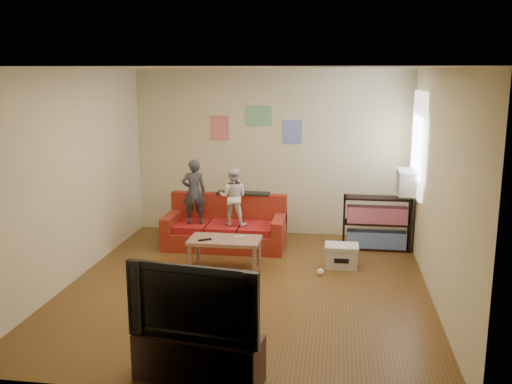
# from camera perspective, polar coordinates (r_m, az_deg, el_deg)

# --- Properties ---
(room_shell) EXTENTS (4.52, 5.02, 2.72)m
(room_shell) POSITION_cam_1_polar(r_m,az_deg,el_deg) (6.91, -0.95, 1.06)
(room_shell) COLOR brown
(room_shell) RESTS_ON ground
(sofa) EXTENTS (1.83, 0.84, 0.81)m
(sofa) POSITION_cam_1_polar(r_m,az_deg,el_deg) (8.83, -3.03, -3.72)
(sofa) COLOR maroon
(sofa) RESTS_ON ground
(child_a) EXTENTS (0.42, 0.34, 0.99)m
(child_a) POSITION_cam_1_polar(r_m,az_deg,el_deg) (8.63, -6.23, 0.01)
(child_a) COLOR #30333B
(child_a) RESTS_ON sofa
(child_b) EXTENTS (0.44, 0.34, 0.87)m
(child_b) POSITION_cam_1_polar(r_m,az_deg,el_deg) (8.51, -2.30, -0.48)
(child_b) COLOR silver
(child_b) RESTS_ON sofa
(coffee_table) EXTENTS (0.97, 0.53, 0.44)m
(coffee_table) POSITION_cam_1_polar(r_m,az_deg,el_deg) (7.78, -3.13, -5.12)
(coffee_table) COLOR #906A56
(coffee_table) RESTS_ON ground
(remote) EXTENTS (0.18, 0.14, 0.02)m
(remote) POSITION_cam_1_polar(r_m,az_deg,el_deg) (7.70, -5.15, -4.78)
(remote) COLOR black
(remote) RESTS_ON coffee_table
(game_controller) EXTENTS (0.15, 0.09, 0.03)m
(game_controller) POSITION_cam_1_polar(r_m,az_deg,el_deg) (7.77, -1.62, -4.53)
(game_controller) COLOR silver
(game_controller) RESTS_ON coffee_table
(bookshelf) EXTENTS (1.01, 0.30, 0.81)m
(bookshelf) POSITION_cam_1_polar(r_m,az_deg,el_deg) (8.85, 11.95, -3.33)
(bookshelf) COLOR black
(bookshelf) RESTS_ON ground
(window) EXTENTS (0.04, 1.08, 1.48)m
(window) POSITION_cam_1_polar(r_m,az_deg,el_deg) (8.49, 15.91, 4.64)
(window) COLOR white
(window) RESTS_ON room_shell
(ac_unit) EXTENTS (0.28, 0.55, 0.35)m
(ac_unit) POSITION_cam_1_polar(r_m,az_deg,el_deg) (8.56, 14.90, 0.95)
(ac_unit) COLOR #B7B2A3
(ac_unit) RESTS_ON window
(artwork_left) EXTENTS (0.30, 0.01, 0.40)m
(artwork_left) POSITION_cam_1_polar(r_m,az_deg,el_deg) (9.43, -3.67, 6.44)
(artwork_left) COLOR #D87266
(artwork_left) RESTS_ON room_shell
(artwork_center) EXTENTS (0.42, 0.01, 0.32)m
(artwork_center) POSITION_cam_1_polar(r_m,az_deg,el_deg) (9.30, 0.27, 7.63)
(artwork_center) COLOR #72B27F
(artwork_center) RESTS_ON room_shell
(artwork_right) EXTENTS (0.30, 0.01, 0.38)m
(artwork_right) POSITION_cam_1_polar(r_m,az_deg,el_deg) (9.26, 3.66, 6.03)
(artwork_right) COLOR #727FCC
(artwork_right) RESTS_ON room_shell
(file_box) EXTENTS (0.46, 0.35, 0.32)m
(file_box) POSITION_cam_1_polar(r_m,az_deg,el_deg) (8.01, 8.54, -6.32)
(file_box) COLOR beige
(file_box) RESTS_ON ground
(tv_stand) EXTENTS (1.17, 0.56, 0.42)m
(tv_stand) POSITION_cam_1_polar(r_m,az_deg,el_deg) (5.21, -5.76, -16.15)
(tv_stand) COLOR #3A2822
(tv_stand) RESTS_ON ground
(television) EXTENTS (1.18, 0.32, 0.67)m
(television) POSITION_cam_1_polar(r_m,az_deg,el_deg) (4.97, -5.89, -10.58)
(television) COLOR black
(television) RESTS_ON tv_stand
(tissue) EXTENTS (0.11, 0.11, 0.09)m
(tissue) POSITION_cam_1_polar(r_m,az_deg,el_deg) (7.69, 6.44, -7.95)
(tissue) COLOR white
(tissue) RESTS_ON ground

